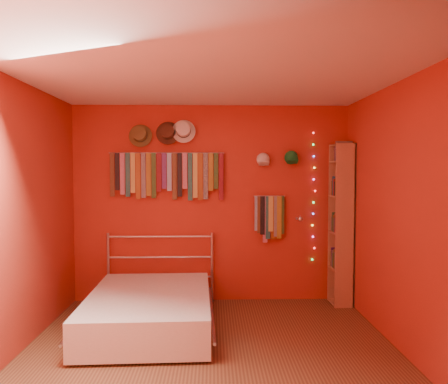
{
  "coord_description": "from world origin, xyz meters",
  "views": [
    {
      "loc": [
        0.02,
        -3.83,
        1.67
      ],
      "look_at": [
        0.14,
        0.9,
        1.44
      ],
      "focal_mm": 35.0,
      "sensor_mm": 36.0,
      "label": 1
    }
  ],
  "objects": [
    {
      "name": "cap_green",
      "position": [
        1.02,
        1.7,
        1.84
      ],
      "size": [
        0.18,
        0.22,
        0.18
      ],
      "color": "#1A782E",
      "rests_on": "back_wall"
    },
    {
      "name": "ceiling",
      "position": [
        0.0,
        0.0,
        2.5
      ],
      "size": [
        3.5,
        3.5,
        0.02
      ],
      "primitive_type": "cube",
      "color": "white",
      "rests_on": "back_wall"
    },
    {
      "name": "right_wall",
      "position": [
        1.75,
        0.0,
        1.25
      ],
      "size": [
        0.02,
        3.5,
        2.5
      ],
      "primitive_type": "cube",
      "color": "#9A2E18",
      "rests_on": "ground"
    },
    {
      "name": "small_tie_rack",
      "position": [
        0.74,
        1.69,
        1.1
      ],
      "size": [
        0.4,
        0.03,
        0.6
      ],
      "color": "#B2B2B7",
      "rests_on": "back_wall"
    },
    {
      "name": "fedora_white",
      "position": [
        -0.34,
        1.65,
        2.17
      ],
      "size": [
        0.3,
        0.16,
        0.29
      ],
      "rotation": [
        1.36,
        0.0,
        0.0
      ],
      "color": "silver",
      "rests_on": "back_wall"
    },
    {
      "name": "fairy_lights",
      "position": [
        1.31,
        1.71,
        1.34
      ],
      "size": [
        0.06,
        0.02,
        1.65
      ],
      "color": "#FF3333",
      "rests_on": "back_wall"
    },
    {
      "name": "bed",
      "position": [
        -0.64,
        0.72,
        0.21
      ],
      "size": [
        1.39,
        1.86,
        0.89
      ],
      "rotation": [
        0.0,
        0.0,
        0.03
      ],
      "color": "#B2B2B7",
      "rests_on": "ground"
    },
    {
      "name": "tie_rack",
      "position": [
        -0.56,
        1.69,
        1.64
      ],
      "size": [
        1.45,
        0.03,
        0.61
      ],
      "color": "#B2B2B7",
      "rests_on": "back_wall"
    },
    {
      "name": "ground",
      "position": [
        0.0,
        0.0,
        0.0
      ],
      "size": [
        3.5,
        3.5,
        0.0
      ],
      "primitive_type": "plane",
      "color": "#532E1C",
      "rests_on": "ground"
    },
    {
      "name": "bookshelf",
      "position": [
        1.66,
        1.53,
        1.02
      ],
      "size": [
        0.25,
        0.34,
        2.0
      ],
      "color": "#A56B4A",
      "rests_on": "ground"
    },
    {
      "name": "fedora_olive",
      "position": [
        -0.88,
        1.65,
        2.12
      ],
      "size": [
        0.29,
        0.16,
        0.29
      ],
      "rotation": [
        1.36,
        0.0,
        0.0
      ],
      "color": "brown",
      "rests_on": "back_wall"
    },
    {
      "name": "cap_white",
      "position": [
        0.66,
        1.7,
        1.81
      ],
      "size": [
        0.17,
        0.22,
        0.17
      ],
      "color": "silver",
      "rests_on": "back_wall"
    },
    {
      "name": "back_wall",
      "position": [
        0.0,
        1.75,
        1.25
      ],
      "size": [
        3.5,
        0.02,
        2.5
      ],
      "primitive_type": "cube",
      "color": "#9A2E18",
      "rests_on": "ground"
    },
    {
      "name": "left_wall",
      "position": [
        -1.75,
        0.0,
        1.25
      ],
      "size": [
        0.02,
        3.5,
        2.5
      ],
      "primitive_type": "cube",
      "color": "#9A2E18",
      "rests_on": "ground"
    },
    {
      "name": "fedora_brown",
      "position": [
        -0.54,
        1.65,
        2.15
      ],
      "size": [
        0.29,
        0.16,
        0.29
      ],
      "rotation": [
        1.36,
        0.0,
        0.0
      ],
      "color": "#432517",
      "rests_on": "back_wall"
    },
    {
      "name": "reading_lamp",
      "position": [
        1.1,
        1.54,
        1.07
      ],
      "size": [
        0.06,
        0.27,
        0.08
      ],
      "color": "#B2B2B7",
      "rests_on": "back_wall"
    }
  ]
}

